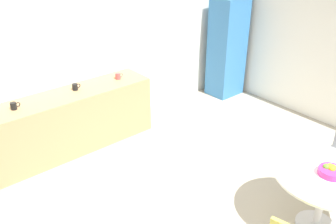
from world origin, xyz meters
The scene contains 9 objects.
ground_plane centered at (0.00, 0.00, 0.00)m, with size 6.00×6.00×0.00m, color #B2A893.
wall_back centered at (0.00, 3.00, 1.30)m, with size 6.00×0.10×2.60m, color white.
counter_block centered at (-0.69, 2.65, 0.45)m, with size 2.46×0.60×0.90m, color tan.
locker_cabinet centered at (2.55, 2.55, 0.94)m, with size 0.60×0.50×1.88m, color #3372B2.
round_table centered at (0.63, -0.59, 0.59)m, with size 1.11×1.11×0.72m.
fruit_bowl centered at (0.64, -0.61, 0.77)m, with size 0.26×0.26×0.11m.
mug_white centered at (0.15, 2.65, 0.95)m, with size 0.13×0.08×0.09m.
mug_green centered at (-1.45, 2.65, 0.95)m, with size 0.13×0.08×0.09m.
mug_red centered at (-0.55, 2.70, 0.95)m, with size 0.13×0.08×0.09m.
Camera 1 is at (-2.62, -1.86, 3.06)m, focal length 38.80 mm.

